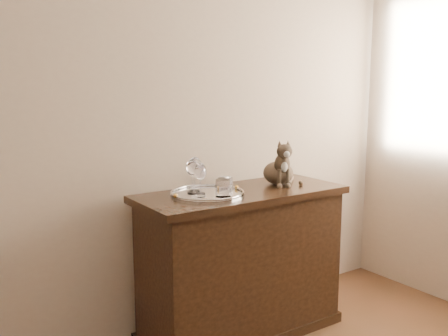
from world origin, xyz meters
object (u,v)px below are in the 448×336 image
Objects in this scene: tumbler_a at (225,186)px; tumbler_b at (223,188)px; wine_glass_a at (193,176)px; tray at (207,194)px; wine_glass_c at (201,181)px; cat at (278,162)px; wine_glass_b at (195,174)px; wine_glass_d at (200,178)px; sideboard at (241,263)px.

tumbler_b is (-0.05, -0.06, 0.00)m from tumbler_a.
wine_glass_a is at bearing 143.58° from tumbler_a.
tumbler_b is (0.02, -0.12, 0.05)m from tray.
wine_glass_c is 0.62× the size of cat.
wine_glass_a is 0.09m from wine_glass_c.
wine_glass_b is at bearing 43.52° from wine_glass_a.
tray is 0.11m from tumbler_a.
wine_glass_b reaches higher than tray.
wine_glass_a is at bearing -136.48° from wine_glass_b.
tumbler_a is (0.14, -0.10, -0.05)m from wine_glass_a.
tumbler_a is (0.15, -0.01, -0.04)m from wine_glass_c.
wine_glass_b reaches higher than wine_glass_d.
wine_glass_c is 1.85× the size of tumbler_b.
tray is 0.12m from wine_glass_a.
tray is 2.37× the size of wine_glass_c.
wine_glass_d is at bearing 172.69° from sideboard.
sideboard is 6.53× the size of wine_glass_a.
wine_glass_c reaches higher than tumbler_b.
wine_glass_a reaches higher than tumbler_a.
cat is (0.57, 0.05, 0.04)m from wine_glass_c.
wine_glass_c is at bearing -147.05° from tray.
wine_glass_b is 0.21m from tumbler_b.
cat is at bearing 5.72° from sideboard.
sideboard is 0.59m from wine_glass_b.
wine_glass_b reaches higher than wine_glass_a.
wine_glass_d is at bearing -96.08° from wine_glass_b.
wine_glass_a reaches higher than wine_glass_c.
wine_glass_c is (-0.01, -0.09, -0.01)m from wine_glass_a.
tumbler_b is at bearing -63.83° from wine_glass_d.
cat is (0.29, 0.03, 0.56)m from sideboard.
wine_glass_c is 0.15m from tumbler_a.
wine_glass_d is at bearing -54.85° from wine_glass_a.
tumbler_a is (-0.14, -0.04, 0.48)m from sideboard.
tray is 0.12m from wine_glass_c.
wine_glass_b is 1.14× the size of wine_glass_d.
wine_glass_b is 2.09× the size of tumbler_b.
wine_glass_b is 0.13m from wine_glass_c.
sideboard is 6.29× the size of wine_glass_b.
wine_glass_b is at bearing 112.25° from tray.
wine_glass_b reaches higher than tumbler_a.
wine_glass_b is at bearing 72.65° from wine_glass_c.
sideboard is 7.10× the size of wine_glass_c.
wine_glass_c reaches higher than tumbler_a.
cat reaches higher than tumbler_b.
tumbler_b is at bearing -153.31° from sideboard.
wine_glass_a is (-0.07, 0.05, 0.10)m from tray.
cat reaches higher than tray.
wine_glass_a is 1.09× the size of wine_glass_c.
sideboard is at bearing -6.21° from tray.
wine_glass_a is at bearing 125.15° from wine_glass_d.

